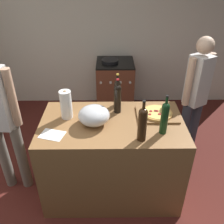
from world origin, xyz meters
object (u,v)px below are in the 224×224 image
at_px(mixing_bowl, 94,115).
at_px(person_in_red, 195,95).
at_px(pizza, 157,113).
at_px(wine_bottle_clear, 118,97).
at_px(wine_bottle_dark, 117,92).
at_px(paper_towel_roll, 66,105).
at_px(wine_bottle_amber, 165,117).
at_px(stove, 115,87).
at_px(wine_bottle_green, 142,123).
at_px(person_in_stripes, 1,115).

distance_m(mixing_bowl, person_in_red, 1.30).
relative_size(pizza, wine_bottle_clear, 0.83).
height_order(wine_bottle_clear, wine_bottle_dark, wine_bottle_clear).
height_order(paper_towel_roll, wine_bottle_clear, wine_bottle_clear).
distance_m(wine_bottle_clear, wine_bottle_dark, 0.14).
relative_size(wine_bottle_clear, wine_bottle_amber, 0.97).
height_order(pizza, wine_bottle_clear, wine_bottle_clear).
bearing_deg(person_in_red, wine_bottle_clear, -157.05).
distance_m(paper_towel_roll, wine_bottle_clear, 0.51).
distance_m(wine_bottle_amber, stove, 2.02).
bearing_deg(pizza, wine_bottle_amber, -89.21).
bearing_deg(wine_bottle_green, person_in_stripes, 165.71).
xyz_separation_m(stove, person_in_red, (0.91, -1.13, 0.45)).
bearing_deg(mixing_bowl, wine_bottle_dark, 56.88).
bearing_deg(wine_bottle_clear, person_in_red, 22.95).
bearing_deg(paper_towel_roll, pizza, 1.44).
relative_size(wine_bottle_dark, person_in_red, 0.23).
xyz_separation_m(wine_bottle_clear, stove, (0.01, 1.52, -0.63)).
xyz_separation_m(paper_towel_roll, wine_bottle_dark, (0.50, 0.24, 0.02)).
bearing_deg(wine_bottle_clear, pizza, -10.74).
distance_m(wine_bottle_green, wine_bottle_amber, 0.23).
relative_size(wine_bottle_dark, stove, 0.39).
height_order(pizza, paper_towel_roll, paper_towel_roll).
bearing_deg(stove, wine_bottle_clear, -90.36).
height_order(wine_bottle_amber, wine_bottle_dark, wine_bottle_amber).
bearing_deg(mixing_bowl, person_in_red, 27.61).
height_order(pizza, mixing_bowl, mixing_bowl).
bearing_deg(stove, person_in_stripes, -124.76).
xyz_separation_m(paper_towel_roll, wine_bottle_clear, (0.50, 0.10, 0.02)).
bearing_deg(person_in_red, person_in_stripes, -166.02).
distance_m(stove, person_in_stripes, 2.06).
relative_size(wine_bottle_green, person_in_red, 0.25).
bearing_deg(person_in_stripes, wine_bottle_amber, -8.89).
bearing_deg(stove, wine_bottle_green, -84.72).
xyz_separation_m(wine_bottle_green, person_in_red, (0.73, 0.85, -0.18)).
bearing_deg(wine_bottle_dark, wine_bottle_clear, -91.31).
distance_m(pizza, paper_towel_roll, 0.89).
bearing_deg(pizza, paper_towel_roll, -178.56).
xyz_separation_m(wine_bottle_green, stove, (-0.18, 1.98, -0.63)).
relative_size(paper_towel_roll, wine_bottle_dark, 0.81).
bearing_deg(paper_towel_roll, wine_bottle_clear, 11.03).
xyz_separation_m(paper_towel_roll, person_in_red, (1.42, 0.49, -0.16)).
distance_m(wine_bottle_clear, person_in_stripes, 1.14).
relative_size(mixing_bowl, wine_bottle_dark, 0.83).
bearing_deg(wine_bottle_dark, wine_bottle_green, -72.43).
height_order(paper_towel_roll, wine_bottle_dark, wine_bottle_dark).
height_order(mixing_bowl, wine_bottle_dark, wine_bottle_dark).
bearing_deg(wine_bottle_dark, mixing_bowl, -123.12).
distance_m(wine_bottle_amber, wine_bottle_dark, 0.64).
relative_size(mixing_bowl, person_in_red, 0.19).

